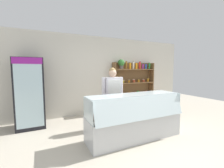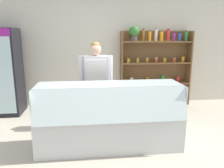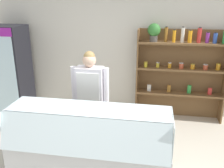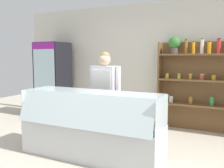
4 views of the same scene
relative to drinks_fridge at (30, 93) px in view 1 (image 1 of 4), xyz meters
The scene contains 6 objects.
ground_plane 3.15m from the drinks_fridge, 37.28° to the right, with size 12.00×12.00×0.00m, color beige.
back_wall 2.49m from the drinks_fridge, 12.35° to the left, with size 6.80×0.10×2.70m, color beige.
drinks_fridge is the anchor object (origin of this frame).
shelving_unit 3.46m from the drinks_fridge, ahead, with size 1.73×0.29×1.93m.
deli_display_case 2.84m from the drinks_fridge, 39.39° to the right, with size 2.18×0.72×1.01m.
shop_clerk 2.20m from the drinks_fridge, 26.33° to the right, with size 0.61×0.25×1.61m.
Camera 1 is at (-2.14, -2.68, 1.56)m, focal length 24.00 mm.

